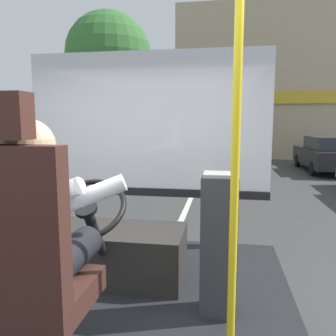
{
  "coord_description": "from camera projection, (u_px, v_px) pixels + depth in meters",
  "views": [
    {
      "loc": [
        0.78,
        -1.77,
        1.91
      ],
      "look_at": [
        0.31,
        1.06,
        1.51
      ],
      "focal_mm": 35.88,
      "sensor_mm": 36.0,
      "label": 1
    }
  ],
  "objects": [
    {
      "name": "ground",
      "position": [
        198.0,
        183.0,
        10.72
      ],
      "size": [
        18.0,
        44.0,
        0.06
      ],
      "color": "#3A3A3A"
    },
    {
      "name": "driver_seat",
      "position": [
        27.0,
        272.0,
        1.47
      ],
      "size": [
        0.48,
        0.48,
        1.35
      ],
      "color": "black",
      "rests_on": "bus_floor"
    },
    {
      "name": "bus_driver",
      "position": [
        39.0,
        224.0,
        1.56
      ],
      "size": [
        0.73,
        0.55,
        0.76
      ],
      "color": "black",
      "rests_on": "driver_seat"
    },
    {
      "name": "steering_console",
      "position": [
        114.0,
        251.0,
        2.66
      ],
      "size": [
        1.1,
        1.04,
        0.86
      ],
      "color": "#282623",
      "rests_on": "bus_floor"
    },
    {
      "name": "handrail_pole",
      "position": [
        236.0,
        143.0,
        1.69
      ],
      "size": [
        0.04,
        0.04,
        2.26
      ],
      "color": "yellow",
      "rests_on": "bus_floor"
    },
    {
      "name": "fare_box",
      "position": [
        219.0,
        244.0,
        2.15
      ],
      "size": [
        0.23,
        0.22,
        0.92
      ],
      "color": "#333338",
      "rests_on": "bus_floor"
    },
    {
      "name": "windshield_panel",
      "position": [
        147.0,
        141.0,
        3.47
      ],
      "size": [
        2.5,
        0.08,
        1.48
      ],
      "color": "silver"
    },
    {
      "name": "street_tree",
      "position": [
        109.0,
        56.0,
        12.44
      ],
      "size": [
        3.16,
        3.16,
        5.93
      ],
      "color": "#4C3828",
      "rests_on": "ground"
    },
    {
      "name": "shop_building",
      "position": [
        295.0,
        86.0,
        18.99
      ],
      "size": [
        12.99,
        5.38,
        7.89
      ],
      "color": "tan",
      "rests_on": "ground"
    },
    {
      "name": "parked_car_black",
      "position": [
        330.0,
        154.0,
        12.9
      ],
      "size": [
        1.91,
        4.07,
        1.36
      ],
      "color": "black",
      "rests_on": "ground"
    }
  ]
}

